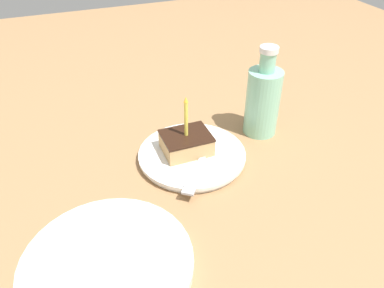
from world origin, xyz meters
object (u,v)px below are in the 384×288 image
Objects in this scene: plate at (192,155)px; cake_slice at (188,142)px; side_plate at (107,263)px; fork at (197,170)px; bottle at (263,100)px.

cake_slice is at bearing 31.28° from plate.
cake_slice is at bearing -45.25° from side_plate.
bottle reaches higher than fork.
plate is at bearing -11.94° from fork.
side_plate is at bearing 132.98° from plate.
bottle is (0.04, -0.19, 0.07)m from plate.
fork reaches higher than side_plate.
side_plate is (-0.21, 0.22, -0.03)m from cake_slice.
side_plate is (-0.21, 0.22, -0.00)m from plate.
bottle is at bearing -80.01° from cake_slice.
cake_slice is 0.89× the size of fork.
fork is (-0.07, 0.01, -0.02)m from cake_slice.
fork is at bearing 117.63° from bottle.
side_plate is at bearing 121.26° from bottle.
fork is 0.70× the size of bottle.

